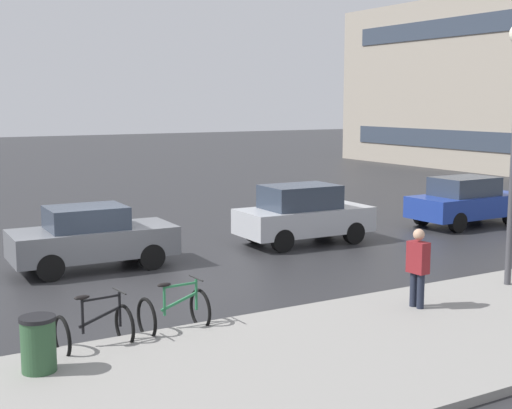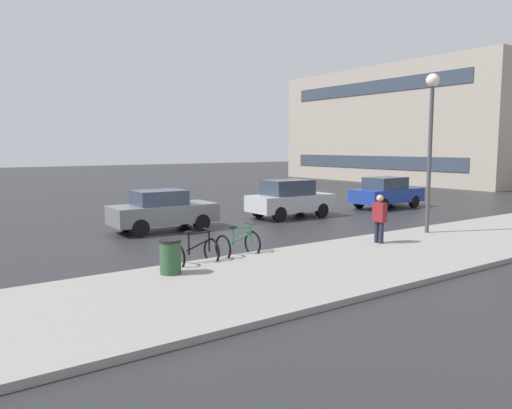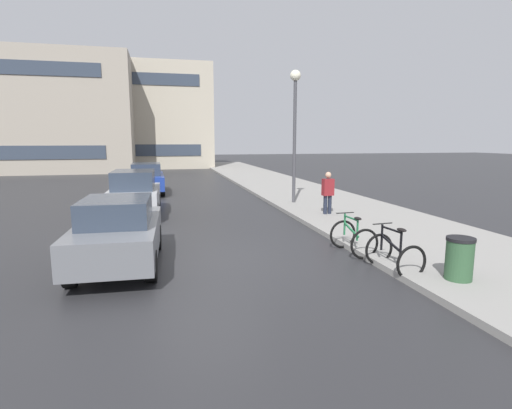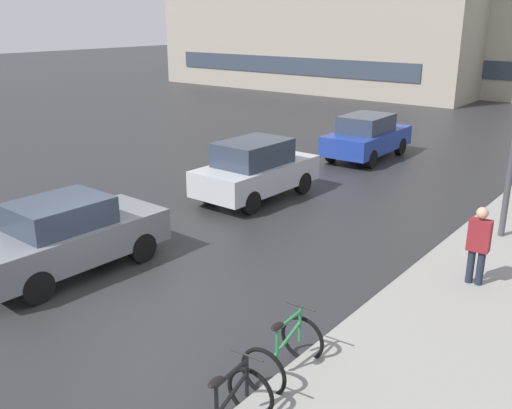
{
  "view_description": "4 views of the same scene",
  "coord_description": "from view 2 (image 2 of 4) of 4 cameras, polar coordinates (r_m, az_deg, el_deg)",
  "views": [
    {
      "loc": [
        14.78,
        -5.02,
        4.07
      ],
      "look_at": [
        0.37,
        3.37,
        1.65
      ],
      "focal_mm": 50.0,
      "sensor_mm": 36.0,
      "label": 1
    },
    {
      "loc": [
        15.24,
        -7.87,
        3.17
      ],
      "look_at": [
        1.81,
        1.73,
        1.26
      ],
      "focal_mm": 35.0,
      "sensor_mm": 36.0,
      "label": 2
    },
    {
      "loc": [
        -0.98,
        -9.04,
        2.8
      ],
      "look_at": [
        1.56,
        1.76,
        1.01
      ],
      "focal_mm": 28.0,
      "sensor_mm": 36.0,
      "label": 3
    },
    {
      "loc": [
        7.66,
        -6.02,
        5.02
      ],
      "look_at": [
        0.97,
        2.54,
        1.41
      ],
      "focal_mm": 40.0,
      "sensor_mm": 36.0,
      "label": 4
    }
  ],
  "objects": [
    {
      "name": "ground_plane",
      "position": [
        17.45,
        -8.12,
        -3.93
      ],
      "size": [
        140.0,
        140.0,
        0.0
      ],
      "primitive_type": "plane",
      "color": "#28282B"
    },
    {
      "name": "sidewalk_kerb",
      "position": [
        20.36,
        26.79,
        -2.87
      ],
      "size": [
        4.8,
        60.0,
        0.14
      ],
      "primitive_type": "cube",
      "color": "gray",
      "rests_on": "ground"
    },
    {
      "name": "bicycle_nearest",
      "position": [
        13.3,
        -6.98,
        -5.44
      ],
      "size": [
        0.82,
        1.2,
        1.0
      ],
      "color": "black",
      "rests_on": "ground"
    },
    {
      "name": "bicycle_second",
      "position": [
        14.23,
        -2.05,
        -4.58
      ],
      "size": [
        0.81,
        1.15,
        0.97
      ],
      "color": "black",
      "rests_on": "ground"
    },
    {
      "name": "car_grey",
      "position": [
        19.13,
        -10.64,
        -0.68
      ],
      "size": [
        1.84,
        3.98,
        1.56
      ],
      "color": "slate",
      "rests_on": "ground"
    },
    {
      "name": "car_silver",
      "position": [
        22.48,
        3.87,
        0.67
      ],
      "size": [
        1.84,
        3.9,
        1.7
      ],
      "color": "#B2B5BA",
      "rests_on": "ground"
    },
    {
      "name": "car_blue",
      "position": [
        26.8,
        14.7,
        1.33
      ],
      "size": [
        1.83,
        4.07,
        1.61
      ],
      "color": "navy",
      "rests_on": "ground"
    },
    {
      "name": "pedestrian",
      "position": [
        16.2,
        13.92,
        -1.49
      ],
      "size": [
        0.42,
        0.27,
        1.68
      ],
      "color": "#1E2333",
      "rests_on": "ground"
    },
    {
      "name": "streetlamp",
      "position": [
        18.56,
        19.36,
        8.64
      ],
      "size": [
        0.45,
        0.45,
        5.68
      ],
      "color": "#424247",
      "rests_on": "ground"
    },
    {
      "name": "trash_bin",
      "position": [
        12.19,
        -9.76,
        -6.2
      ],
      "size": [
        0.53,
        0.53,
        0.97
      ],
      "color": "#2D5133",
      "rests_on": "ground"
    },
    {
      "name": "building_facade_side",
      "position": [
        49.23,
        16.81,
        8.55
      ],
      "size": [
        23.04,
        9.66,
        10.18
      ],
      "color": "#9E9384",
      "rests_on": "ground"
    }
  ]
}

